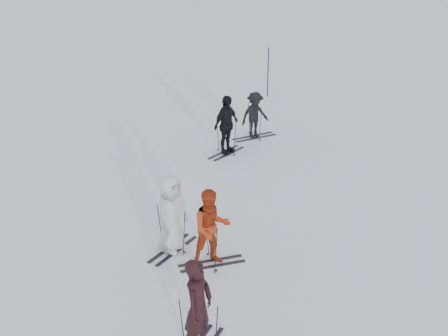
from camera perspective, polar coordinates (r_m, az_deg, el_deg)
name	(u,v)px	position (r m, az deg, el deg)	size (l,w,h in m)	color
ground	(204,214)	(15.32, -2.07, -4.68)	(120.00, 120.00, 0.00)	silver
skier_near_dark	(198,309)	(10.28, -2.62, -14.09)	(0.70, 0.46, 1.93)	black
skier_red	(211,229)	(12.72, -1.30, -6.20)	(0.90, 0.70, 1.86)	#A02E12
skier_grey	(171,215)	(13.30, -5.38, -4.73)	(0.94, 0.61, 1.93)	#B9BDC4
skier_uphill_left	(226,125)	(18.97, 0.23, 4.34)	(1.18, 0.49, 2.01)	black
skier_uphill_far	(255,116)	(20.54, 3.14, 5.35)	(1.09, 0.63, 1.69)	black
skis_near_dark	(199,327)	(10.53, -2.58, -15.82)	(0.82, 1.54, 1.13)	black
skis_red	(211,242)	(12.90, -1.28, -7.54)	(0.84, 1.59, 1.16)	black
skis_grey	(172,229)	(13.48, -5.32, -6.14)	(0.85, 1.61, 1.17)	black
skis_uphill_left	(226,137)	(19.10, 0.23, 3.20)	(0.88, 1.66, 1.21)	black
skis_uphill_far	(255,121)	(20.60, 3.13, 4.82)	(0.93, 1.76, 1.29)	black
piste_marker	(268,72)	(25.73, 4.49, 9.69)	(0.05, 0.05, 2.24)	black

